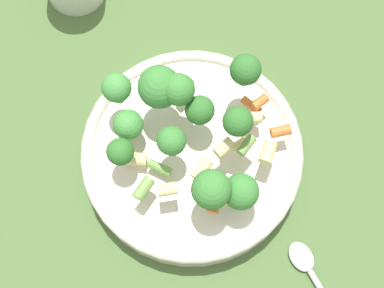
# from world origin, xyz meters

# --- Properties ---
(ground_plane) EXTENTS (3.00, 3.00, 0.00)m
(ground_plane) POSITION_xyz_m (0.00, 0.00, 0.00)
(ground_plane) COLOR #4C6B38
(bowl) EXTENTS (0.26, 0.26, 0.04)m
(bowl) POSITION_xyz_m (0.00, 0.00, 0.02)
(bowl) COLOR silver
(bowl) RESTS_ON ground_plane
(pasta_salad) EXTENTS (0.18, 0.20, 0.08)m
(pasta_salad) POSITION_xyz_m (-0.01, -0.00, 0.09)
(pasta_salad) COLOR #8CB766
(pasta_salad) RESTS_ON bowl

